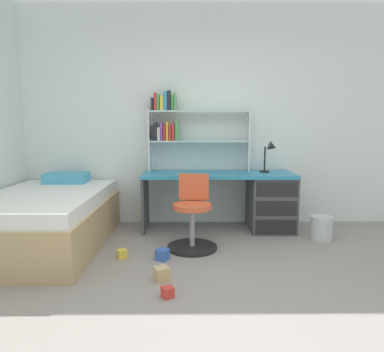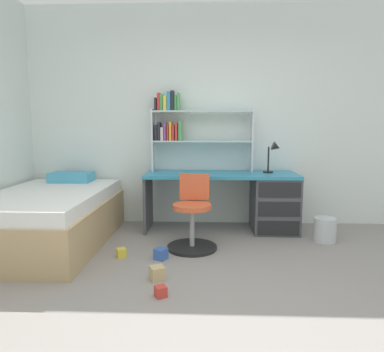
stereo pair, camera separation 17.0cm
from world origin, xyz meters
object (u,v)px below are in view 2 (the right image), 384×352
bookshelf_hutch (185,125)px  waste_bin (325,230)px  toy_block_blue_2 (161,254)px  toy_block_yellow_3 (121,253)px  toy_block_natural_0 (157,273)px  toy_block_red_1 (161,291)px  desk (260,199)px  bed_platform (49,218)px  swivel_chair (193,220)px  desk_lamp (274,152)px

bookshelf_hutch → waste_bin: 2.04m
toy_block_blue_2 → toy_block_yellow_3: bearing=173.5°
waste_bin → toy_block_natural_0: bearing=-148.6°
bookshelf_hutch → toy_block_red_1: (-0.07, -1.94, -1.25)m
desk → bed_platform: (-2.34, -0.61, -0.10)m
waste_bin → toy_block_red_1: size_ratio=3.32×
bookshelf_hutch → swivel_chair: size_ratio=1.64×
toy_block_yellow_3 → toy_block_natural_0: bearing=-49.3°
waste_bin → toy_block_yellow_3: waste_bin is taller
desk_lamp → bed_platform: 2.67m
swivel_chair → bed_platform: bearing=177.8°
swivel_chair → toy_block_red_1: bearing=-100.3°
swivel_chair → waste_bin: 1.49m
desk_lamp → swivel_chair: (-0.96, -0.71, -0.66)m
bookshelf_hutch → waste_bin: (1.58, -0.60, -1.15)m
desk_lamp → waste_bin: desk_lamp is taller
toy_block_yellow_3 → bed_platform: bearing=157.7°
bookshelf_hutch → toy_block_red_1: bearing=-92.2°
waste_bin → toy_block_red_1: bearing=-140.8°
desk → swivel_chair: (-0.79, -0.67, -0.09)m
toy_block_blue_2 → toy_block_yellow_3: 0.40m
swivel_chair → waste_bin: (1.45, 0.26, -0.16)m
bed_platform → toy_block_red_1: bed_platform is taller
waste_bin → toy_block_natural_0: size_ratio=2.41×
bed_platform → toy_block_yellow_3: bearing=-22.3°
desk → desk_lamp: bearing=13.0°
toy_block_natural_0 → toy_block_blue_2: toy_block_natural_0 is taller
desk_lamp → toy_block_red_1: bearing=-122.8°
swivel_chair → toy_block_natural_0: bearing=-108.5°
swivel_chair → toy_block_natural_0: size_ratio=6.93×
toy_block_natural_0 → toy_block_blue_2: (-0.03, 0.45, -0.00)m
swivel_chair → desk_lamp: bearing=36.5°
toy_block_red_1 → toy_block_blue_2: bearing=97.3°
desk → bookshelf_hutch: size_ratio=1.45×
desk_lamp → toy_block_natural_0: 2.13m
swivel_chair → toy_block_blue_2: bearing=-130.6°
desk_lamp → toy_block_yellow_3: bearing=-148.6°
desk → toy_block_red_1: 2.04m
desk → toy_block_red_1: size_ratio=22.72×
swivel_chair → waste_bin: bearing=10.3°
desk → waste_bin: 0.82m
toy_block_yellow_3 → desk_lamp: bearing=31.4°
desk → waste_bin: bearing=-31.6°
swivel_chair → toy_block_yellow_3: 0.79m
bookshelf_hutch → toy_block_blue_2: 1.73m
swivel_chair → toy_block_blue_2: 0.51m
waste_bin → desk_lamp: bearing=138.1°
desk_lamp → waste_bin: 1.06m
swivel_chair → waste_bin: size_ratio=2.87×
desk_lamp → toy_block_yellow_3: 2.13m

